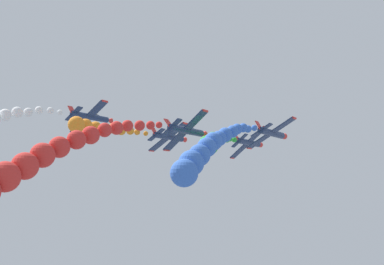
{
  "coord_description": "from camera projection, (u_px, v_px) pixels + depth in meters",
  "views": [
    {
      "loc": [
        45.64,
        -72.38,
        66.35
      ],
      "look_at": [
        0.0,
        0.0,
        76.96
      ],
      "focal_mm": 44.76,
      "sensor_mm": 36.0,
      "label": 1
    }
  ],
  "objects": [
    {
      "name": "airplane_lead",
      "position": [
        249.0,
        143.0,
        94.98
      ],
      "size": [
        7.72,
        10.35,
        6.21
      ],
      "rotation": [
        0.0,
        -0.67,
        0.0
      ],
      "color": "navy"
    },
    {
      "name": "smoke_trail_lead",
      "position": [
        212.0,
        142.0,
        75.36
      ],
      "size": [
        7.35,
        20.71,
        4.89
      ],
      "color": "green"
    },
    {
      "name": "airplane_left_inner",
      "position": [
        169.0,
        137.0,
        92.2
      ],
      "size": [
        8.34,
        10.35,
        5.31
      ],
      "rotation": [
        0.0,
        -0.55,
        0.0
      ],
      "color": "navy"
    },
    {
      "name": "smoke_trail_left_inner",
      "position": [
        97.0,
        127.0,
        74.03
      ],
      "size": [
        3.47,
        20.09,
        2.71
      ],
      "color": "orange"
    },
    {
      "name": "airplane_right_inner",
      "position": [
        272.0,
        133.0,
        79.34
      ],
      "size": [
        8.54,
        10.35,
        4.95
      ],
      "rotation": [
        0.0,
        -0.51,
        0.0
      ],
      "color": "navy"
    },
    {
      "name": "smoke_trail_right_inner",
      "position": [
        204.0,
        153.0,
        58.2
      ],
      "size": [
        3.84,
        24.04,
        9.72
      ],
      "color": "blue"
    },
    {
      "name": "airplane_left_outer",
      "position": [
        187.0,
        131.0,
        75.36
      ],
      "size": [
        7.72,
        10.35,
        6.22
      ],
      "rotation": [
        0.0,
        -0.67,
        0.0
      ],
      "color": "navy"
    },
    {
      "name": "smoke_trail_left_outer",
      "position": [
        27.0,
        168.0,
        50.33
      ],
      "size": [
        4.11,
        31.33,
        13.4
      ],
      "color": "red"
    },
    {
      "name": "airplane_right_outer",
      "position": [
        91.0,
        117.0,
        88.01
      ],
      "size": [
        8.12,
        10.35,
        5.66
      ],
      "rotation": [
        0.0,
        -0.6,
        0.0
      ],
      "color": "navy"
    }
  ]
}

